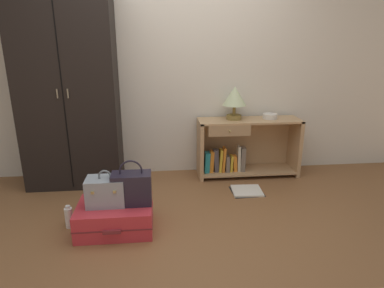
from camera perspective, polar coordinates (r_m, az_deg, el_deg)
ground_plane at (r=2.82m, az=-1.66°, el=-15.53°), size 9.00×9.00×0.00m
back_wall at (r=3.87m, az=-3.52°, el=13.91°), size 6.40×0.10×2.60m
wardrobe at (r=3.72m, az=-20.35°, el=8.64°), size 0.98×0.47×2.07m
bookshelf at (r=3.93m, az=8.69°, el=-0.64°), size 1.17×0.37×0.67m
table_lamp at (r=3.78m, az=7.30°, el=7.84°), size 0.27×0.27×0.37m
bowl at (r=3.93m, az=13.19°, el=4.66°), size 0.17×0.17×0.06m
suitcase_large at (r=2.93m, az=-12.96°, el=-12.00°), size 0.62×0.48×0.23m
train_case at (r=2.84m, az=-14.51°, el=-7.81°), size 0.31×0.21×0.30m
handbag at (r=2.81m, az=-10.26°, el=-7.41°), size 0.32×0.18×0.38m
bottle at (r=3.08m, az=-20.30°, el=-11.67°), size 0.07×0.07×0.20m
open_book_on_floor at (r=3.60m, az=9.35°, el=-7.92°), size 0.33×0.31×0.02m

